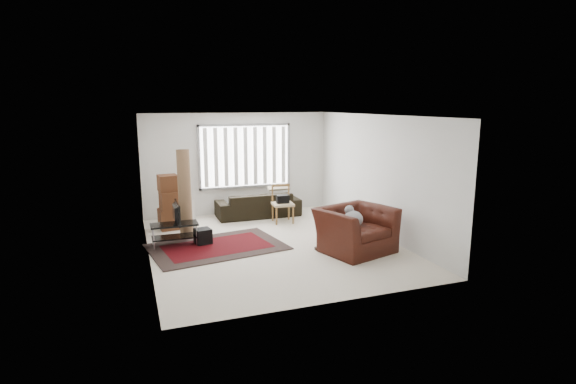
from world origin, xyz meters
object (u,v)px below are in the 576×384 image
object	(u,v)px
tv_stand	(174,230)
armchair	(356,227)
side_chair	(283,202)
sofa	(258,201)
moving_boxes	(170,204)

from	to	relation	value
tv_stand	armchair	bearing A→B (deg)	-25.08
side_chair	tv_stand	bearing A→B (deg)	-154.20
tv_stand	side_chair	distance (m)	2.95
tv_stand	sofa	size ratio (longest dim) A/B	0.44
moving_boxes	armchair	size ratio (longest dim) A/B	0.78
sofa	moving_boxes	bearing A→B (deg)	10.85
moving_boxes	side_chair	xyz separation A→B (m)	(2.70, -0.35, -0.09)
sofa	armchair	bearing A→B (deg)	106.99
armchair	sofa	bearing A→B (deg)	90.36
side_chair	sofa	bearing A→B (deg)	122.55
side_chair	armchair	xyz separation A→B (m)	(0.64, -2.64, -0.00)
sofa	armchair	world-z (taller)	armchair
side_chair	moving_boxes	bearing A→B (deg)	177.66
tv_stand	moving_boxes	distance (m)	1.42
sofa	side_chair	world-z (taller)	side_chair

